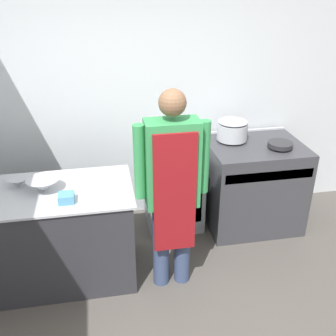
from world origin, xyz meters
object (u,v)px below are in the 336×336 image
object	(u,v)px
stove	(252,184)
person_cook	(172,183)
plastic_tub	(66,198)
stock_pot	(232,129)
fridge_unit	(173,191)
saute_pan	(280,144)
mixing_bowl	(43,185)

from	to	relation	value
stove	person_cook	xyz separation A→B (m)	(-1.04, -0.80, 0.54)
plastic_tub	stock_pot	distance (m)	1.88
fridge_unit	saute_pan	xyz separation A→B (m)	(1.04, -0.28, 0.59)
stove	saute_pan	size ratio (longest dim) A/B	3.88
mixing_bowl	plastic_tub	world-z (taller)	mixing_bowl
stove	saute_pan	bearing A→B (deg)	-35.11
plastic_tub	stock_pot	size ratio (longest dim) A/B	0.39
stock_pot	saute_pan	xyz separation A→B (m)	(0.42, -0.28, -0.09)
saute_pan	fridge_unit	bearing A→B (deg)	165.18
stove	plastic_tub	size ratio (longest dim) A/B	7.92
person_cook	mixing_bowl	bearing A→B (deg)	164.74
plastic_tub	saute_pan	distance (m)	2.16
plastic_tub	mixing_bowl	bearing A→B (deg)	131.99
fridge_unit	plastic_tub	distance (m)	1.46
person_cook	fridge_unit	bearing A→B (deg)	78.06
mixing_bowl	saute_pan	size ratio (longest dim) A/B	1.08
fridge_unit	stove	bearing A→B (deg)	-9.26
mixing_bowl	plastic_tub	size ratio (longest dim) A/B	2.21
stock_pot	saute_pan	size ratio (longest dim) A/B	1.25
saute_pan	mixing_bowl	bearing A→B (deg)	-170.56
stove	plastic_tub	xyz separation A→B (m)	(-1.88, -0.73, 0.46)
person_cook	stock_pot	size ratio (longest dim) A/B	5.63
mixing_bowl	stock_pot	distance (m)	1.97
stock_pot	saute_pan	world-z (taller)	stock_pot
mixing_bowl	stove	bearing A→B (deg)	13.94
fridge_unit	plastic_tub	size ratio (longest dim) A/B	6.31
mixing_bowl	saute_pan	world-z (taller)	saute_pan
stove	person_cook	world-z (taller)	person_cook
stove	fridge_unit	distance (m)	0.86
stove	saute_pan	distance (m)	0.56
saute_pan	plastic_tub	bearing A→B (deg)	-164.10
mixing_bowl	person_cook	bearing A→B (deg)	-15.26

